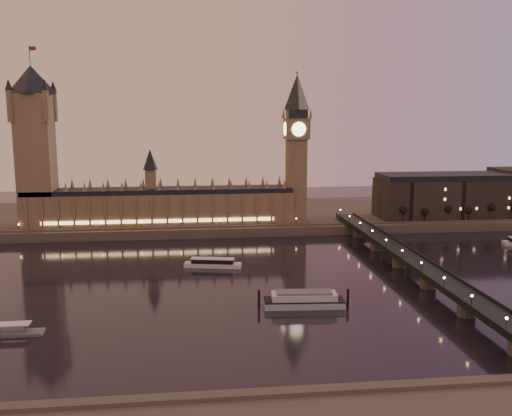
# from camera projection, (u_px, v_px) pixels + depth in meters

# --- Properties ---
(ground) EXTENTS (700.00, 700.00, 0.00)m
(ground) POSITION_uv_depth(u_px,v_px,m) (232.00, 283.00, 278.68)
(ground) COLOR black
(ground) RESTS_ON ground
(far_embankment) EXTENTS (560.00, 130.00, 6.00)m
(far_embankment) POSITION_uv_depth(u_px,v_px,m) (255.00, 215.00, 443.19)
(far_embankment) COLOR #423D35
(far_embankment) RESTS_ON ground
(palace_of_westminster) EXTENTS (180.00, 26.62, 52.00)m
(palace_of_westminster) POSITION_uv_depth(u_px,v_px,m) (160.00, 202.00, 389.04)
(palace_of_westminster) COLOR brown
(palace_of_westminster) RESTS_ON ground
(victoria_tower) EXTENTS (31.68, 31.68, 118.00)m
(victoria_tower) POSITION_uv_depth(u_px,v_px,m) (35.00, 138.00, 372.66)
(victoria_tower) COLOR brown
(victoria_tower) RESTS_ON ground
(big_ben) EXTENTS (17.68, 17.68, 104.00)m
(big_ben) POSITION_uv_depth(u_px,v_px,m) (296.00, 139.00, 392.64)
(big_ben) COLOR brown
(big_ben) RESTS_ON ground
(westminster_bridge) EXTENTS (13.20, 260.00, 15.30)m
(westminster_bridge) POSITION_uv_depth(u_px,v_px,m) (412.00, 266.00, 288.12)
(westminster_bridge) COLOR black
(westminster_bridge) RESTS_ON ground
(city_block) EXTENTS (155.00, 45.00, 34.00)m
(city_block) POSITION_uv_depth(u_px,v_px,m) (479.00, 194.00, 425.28)
(city_block) COLOR black
(city_block) RESTS_ON ground
(bare_tree_0) EXTENTS (5.29, 5.29, 10.76)m
(bare_tree_0) POSITION_uv_depth(u_px,v_px,m) (405.00, 211.00, 397.75)
(bare_tree_0) COLOR black
(bare_tree_0) RESTS_ON ground
(bare_tree_1) EXTENTS (5.29, 5.29, 10.76)m
(bare_tree_1) POSITION_uv_depth(u_px,v_px,m) (427.00, 211.00, 399.56)
(bare_tree_1) COLOR black
(bare_tree_1) RESTS_ON ground
(bare_tree_2) EXTENTS (5.29, 5.29, 10.76)m
(bare_tree_2) POSITION_uv_depth(u_px,v_px,m) (449.00, 210.00, 401.37)
(bare_tree_2) COLOR black
(bare_tree_2) RESTS_ON ground
(bare_tree_3) EXTENTS (5.29, 5.29, 10.76)m
(bare_tree_3) POSITION_uv_depth(u_px,v_px,m) (470.00, 210.00, 403.18)
(bare_tree_3) COLOR black
(bare_tree_3) RESTS_ON ground
(bare_tree_4) EXTENTS (5.29, 5.29, 10.76)m
(bare_tree_4) POSITION_uv_depth(u_px,v_px,m) (492.00, 209.00, 404.99)
(bare_tree_4) COLOR black
(bare_tree_4) RESTS_ON ground
(cruise_boat_a) EXTENTS (31.08, 12.44, 4.86)m
(cruise_boat_a) POSITION_uv_depth(u_px,v_px,m) (213.00, 263.00, 306.42)
(cruise_boat_a) COLOR silver
(cruise_boat_a) RESTS_ON ground
(moored_barge) EXTENTS (39.52, 12.03, 7.26)m
(moored_barge) POSITION_uv_depth(u_px,v_px,m) (304.00, 300.00, 243.85)
(moored_barge) COLOR #9CB8C6
(moored_barge) RESTS_ON ground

